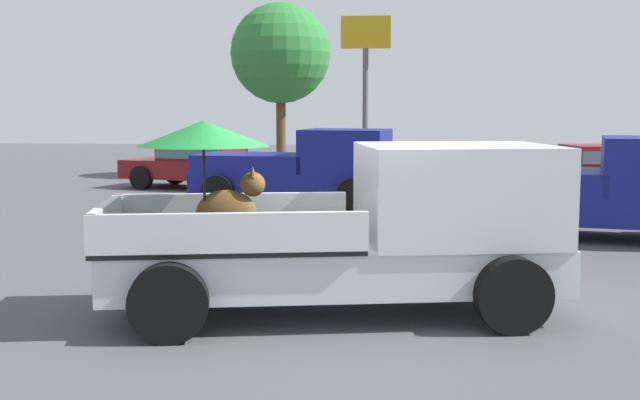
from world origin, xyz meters
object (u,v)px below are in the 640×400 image
object	(u,v)px
motel_sign	(366,67)
pickup_truck_red	(599,189)
pickup_truck_main	(368,227)
parked_sedan_near	(200,162)
parked_sedan_far	(605,167)
pickup_truck_far	(305,168)

from	to	relation	value
motel_sign	pickup_truck_red	bearing A→B (deg)	-62.03
pickup_truck_main	parked_sedan_near	distance (m)	14.51
pickup_truck_main	motel_sign	xyz separation A→B (m)	(-0.64, 14.08, 2.44)
parked_sedan_near	parked_sedan_far	size ratio (longest dim) A/B	1.02
pickup_truck_main	parked_sedan_near	bearing A→B (deg)	100.39
pickup_truck_red	parked_sedan_far	xyz separation A→B (m)	(1.83, 7.05, -0.13)
pickup_truck_red	pickup_truck_far	xyz separation A→B (m)	(-5.73, 4.27, 0.00)
parked_sedan_far	motel_sign	size ratio (longest dim) A/B	0.94
pickup_truck_main	pickup_truck_far	bearing A→B (deg)	89.73
parked_sedan_near	pickup_truck_main	bearing A→B (deg)	128.09
pickup_truck_red	parked_sedan_near	distance (m)	12.08
parked_sedan_far	pickup_truck_red	bearing A→B (deg)	65.41
pickup_truck_main	motel_sign	size ratio (longest dim) A/B	1.10
parked_sedan_near	parked_sedan_far	bearing A→B (deg)	-167.67
pickup_truck_main	pickup_truck_far	size ratio (longest dim) A/B	1.06
pickup_truck_far	parked_sedan_far	distance (m)	8.06
pickup_truck_main	parked_sedan_near	size ratio (longest dim) A/B	1.15
pickup_truck_main	pickup_truck_red	size ratio (longest dim) A/B	1.05
pickup_truck_red	pickup_truck_main	bearing A→B (deg)	-112.32
parked_sedan_far	pickup_truck_main	bearing A→B (deg)	55.79
pickup_truck_far	parked_sedan_near	distance (m)	4.98
pickup_truck_far	parked_sedan_far	size ratio (longest dim) A/B	1.10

